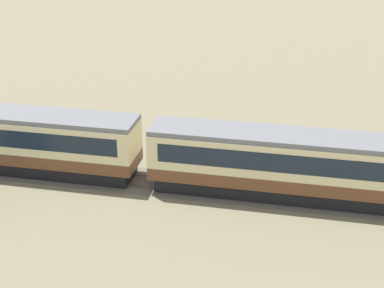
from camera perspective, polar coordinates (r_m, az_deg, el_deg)
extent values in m
cube|color=brown|center=(35.62, 9.96, -3.20)|extent=(17.51, 2.91, 0.80)
cube|color=beige|center=(34.99, 10.13, -1.13)|extent=(17.51, 2.91, 2.05)
cube|color=#192330|center=(34.95, 10.14, -0.98)|extent=(16.11, 2.95, 1.15)
cube|color=slate|center=(34.51, 10.27, 0.64)|extent=(17.51, 2.74, 0.30)
cube|color=black|center=(36.01, 9.86, -4.38)|extent=(16.81, 2.50, 0.88)
cylinder|color=black|center=(35.92, 0.56, -4.09)|extent=(0.90, 0.18, 0.90)
cylinder|color=black|center=(37.16, 1.00, -3.05)|extent=(0.90, 0.18, 0.90)
cube|color=brown|center=(40.37, -17.38, -0.57)|extent=(17.51, 2.91, 0.80)
cube|color=beige|center=(39.82, -17.64, 1.29)|extent=(17.51, 2.91, 2.05)
cube|color=#192330|center=(39.78, -17.66, 1.43)|extent=(16.11, 2.95, 1.15)
cube|color=slate|center=(39.40, -17.85, 2.86)|extent=(17.51, 2.74, 0.30)
cube|color=black|center=(40.72, -17.24, -1.64)|extent=(16.81, 2.50, 0.88)
cylinder|color=black|center=(37.78, -10.01, -2.97)|extent=(0.90, 0.18, 0.90)
cylinder|color=black|center=(38.96, -9.25, -2.03)|extent=(0.90, 0.18, 0.90)
cube|color=#665B51|center=(36.51, 17.54, -5.64)|extent=(141.27, 3.60, 0.01)
cube|color=#4C4238|center=(35.88, 17.63, -6.18)|extent=(141.27, 0.12, 0.04)
cube|color=#4C4238|center=(37.13, 17.46, -5.07)|extent=(141.27, 0.12, 0.04)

